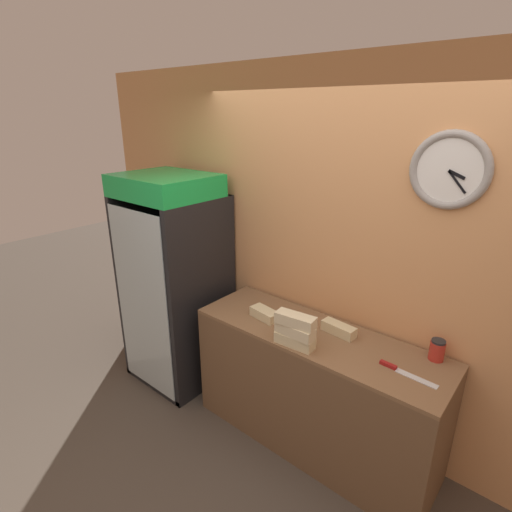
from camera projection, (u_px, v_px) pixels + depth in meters
wall_back at (346, 261)px, 2.82m from camera, size 5.20×0.10×2.70m
prep_counter at (314, 389)px, 2.89m from camera, size 1.78×0.57×0.92m
beverage_cooler at (179, 270)px, 3.52m from camera, size 0.77×0.73×1.88m
sandwich_stack_bottom at (295, 340)px, 2.59m from camera, size 0.27×0.12×0.07m
sandwich_stack_middle at (295, 330)px, 2.57m from camera, size 0.26×0.10×0.07m
sandwich_stack_top at (295, 320)px, 2.54m from camera, size 0.27×0.13×0.07m
sandwich_flat_left at (339, 329)px, 2.73m from camera, size 0.25×0.11×0.07m
sandwich_flat_right at (265, 314)px, 2.93m from camera, size 0.24×0.13×0.07m
chefs_knife at (400, 370)px, 2.34m from camera, size 0.34×0.06×0.02m
condiment_jar at (437, 350)px, 2.43m from camera, size 0.09×0.09×0.13m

